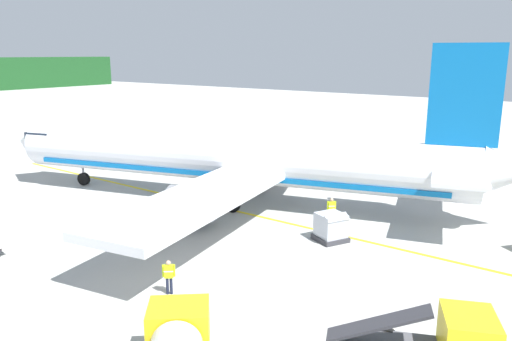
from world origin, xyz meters
name	(u,v)px	position (x,y,z in m)	size (l,w,h in m)	color
airliner_foreground	(234,159)	(17.95, 19.05, 3.39)	(34.16, 40.89, 11.90)	silver
cargo_container_near	(331,227)	(14.89, 9.02, 0.87)	(2.35, 2.35, 1.86)	#333338
crew_marshaller	(169,274)	(4.07, 11.94, 1.02)	(0.46, 0.51, 1.72)	#191E33
crew_loader_left	(331,208)	(17.77, 10.52, 1.05)	(0.48, 0.49, 1.77)	#191E33
apron_guide_line	(267,218)	(16.04, 14.60, 0.01)	(0.30, 60.00, 0.01)	yellow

